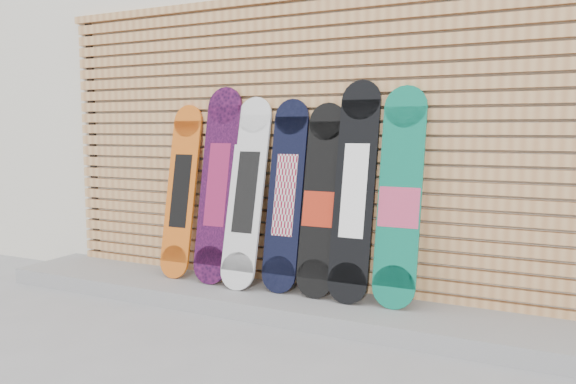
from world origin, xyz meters
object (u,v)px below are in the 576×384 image
Objects in this scene: snowboard_0 at (181,191)px; snowboard_1 at (218,185)px; snowboard_2 at (246,192)px; snowboard_4 at (321,201)px; snowboard_3 at (285,195)px; snowboard_5 at (354,191)px; snowboard_6 at (400,198)px.

snowboard_1 is (0.35, -0.01, 0.07)m from snowboard_0.
snowboard_1 is at bearing -1.68° from snowboard_0.
snowboard_2 is 1.04× the size of snowboard_4.
snowboard_3 is 1.02× the size of snowboard_4.
snowboard_5 reaches higher than snowboard_0.
snowboard_2 is 0.84m from snowboard_5.
snowboard_5 is at bearing -2.10° from snowboard_4.
snowboard_3 is at bearing 1.08° from snowboard_1.
snowboard_2 is at bearing -5.15° from snowboard_1.
snowboard_2 is 0.97× the size of snowboard_6.
snowboard_4 is at bearing 3.01° from snowboard_2.
snowboard_2 is 0.94× the size of snowboard_5.
snowboard_3 is at bearing 6.49° from snowboard_2.
snowboard_3 is at bearing 178.58° from snowboard_5.
snowboard_5 reaches higher than snowboard_4.
snowboard_2 is at bearing -173.51° from snowboard_3.
snowboard_6 reaches higher than snowboard_4.
snowboard_1 is at bearing 179.88° from snowboard_5.
snowboard_0 is 0.97× the size of snowboard_2.
snowboard_4 is (0.28, -0.00, -0.03)m from snowboard_3.
snowboard_4 is (0.86, 0.01, -0.08)m from snowboard_1.
snowboard_5 is at bearing -1.42° from snowboard_3.
snowboard_4 is at bearing 0.46° from snowboard_1.
snowboard_1 is 1.06× the size of snowboard_2.
snowboard_0 is at bearing -179.97° from snowboard_6.
snowboard_2 is 1.16m from snowboard_6.
snowboard_2 reaches higher than snowboard_3.
snowboard_2 reaches higher than snowboard_4.
snowboard_0 is 0.91× the size of snowboard_1.
snowboard_0 is 1.21m from snowboard_4.
snowboard_5 is at bearing -0.50° from snowboard_0.
snowboard_5 reaches higher than snowboard_3.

